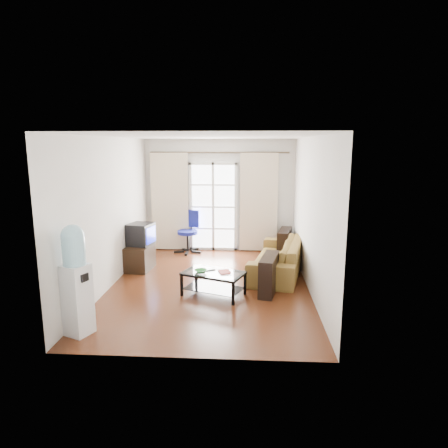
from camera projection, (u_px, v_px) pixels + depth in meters
The scene contains 20 objects.
floor at pixel (210, 285), 7.41m from camera, with size 5.20×5.20×0.00m, color #542813.
ceiling at pixel (209, 136), 6.88m from camera, with size 5.20×5.20×0.00m, color white.
wall_back at pixel (219, 195), 9.69m from camera, with size 3.60×0.02×2.70m, color silver.
wall_front at pixel (187, 251), 4.60m from camera, with size 3.60×0.02×2.70m, color silver.
wall_left at pixel (111, 212), 7.25m from camera, with size 0.02×5.20×2.70m, color silver.
wall_right at pixel (311, 214), 7.04m from camera, with size 0.02×5.20×2.70m, color silver.
french_door at pixel (213, 207), 9.70m from camera, with size 1.16×0.06×2.15m.
curtain_rod at pixel (219, 153), 9.39m from camera, with size 0.04×0.04×3.30m, color #4C3F2D.
curtain_left at pixel (170, 202), 9.68m from camera, with size 0.90×0.07×2.35m, color beige.
curtain_right at pixel (259, 203), 9.55m from camera, with size 0.90×0.07×2.35m, color beige.
radiator at pixel (252, 238), 9.74m from camera, with size 0.64×0.12×0.64m, color #9C9C9F.
sofa at pixel (278, 257), 8.09m from camera, with size 1.33×2.40×0.66m, color brown.
coffee_table at pixel (213, 280), 6.85m from camera, with size 1.16×0.91×0.41m.
bowl at pixel (201, 271), 6.80m from camera, with size 0.29×0.29×0.05m, color #308539.
book at pixel (219, 272), 6.78m from camera, with size 0.25×0.30×0.02m, color #A3142E.
remote at pixel (211, 270), 6.91m from camera, with size 0.17×0.05×0.02m, color black.
tv_stand at pixel (140, 258), 8.29m from camera, with size 0.47×0.70×0.51m, color black.
crt_tv at pixel (140, 234), 8.27m from camera, with size 0.57×0.58×0.45m.
task_chair at pixel (188, 240), 9.63m from camera, with size 0.87×0.87×1.01m.
water_cooler at pixel (76, 278), 5.34m from camera, with size 0.41×0.41×1.53m.
Camera 1 is at (0.69, -7.02, 2.55)m, focal length 32.00 mm.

